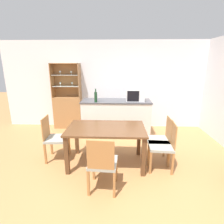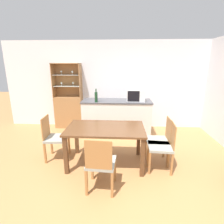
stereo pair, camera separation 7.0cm
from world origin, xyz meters
name	(u,v)px [view 1 (the left image)]	position (x,y,z in m)	size (l,w,h in m)	color
ground_plane	(114,177)	(0.00, 0.00, 0.00)	(18.00, 18.00, 0.00)	#B27A47
wall_back	(117,85)	(0.00, 2.63, 1.27)	(6.80, 0.06, 2.55)	silver
kitchen_counter	(116,118)	(-0.01, 1.89, 0.48)	(1.81, 0.65, 0.97)	silver
display_cabinet	(68,108)	(-1.47, 2.44, 0.60)	(0.82, 0.33, 1.92)	#A37042
dining_table	(106,133)	(-0.17, 0.44, 0.64)	(1.45, 0.87, 0.75)	brown
dining_chair_side_left_far	(55,138)	(-1.22, 0.57, 0.46)	(0.45, 0.45, 0.90)	#999E93
dining_chair_head_near	(102,163)	(-0.17, -0.32, 0.46)	(0.45, 0.45, 0.90)	#999E93
dining_chair_side_right_near	(163,146)	(0.89, 0.31, 0.46)	(0.45, 0.45, 0.90)	#999E93
dining_chair_side_right_far	(160,140)	(0.89, 0.57, 0.46)	(0.42, 0.42, 0.90)	#999E93
microwave	(135,95)	(0.48, 1.86, 1.12)	(0.46, 0.34, 0.30)	silver
wine_bottle	(96,97)	(-0.51, 1.65, 1.10)	(0.07, 0.07, 0.34)	#193D23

